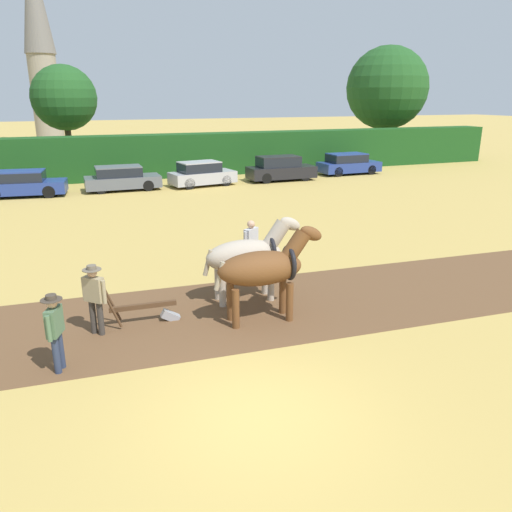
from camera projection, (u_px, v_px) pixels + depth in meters
ground_plane at (258, 414)px, 8.68m from camera, size 240.00×240.00×0.00m
plowed_furrow_strip at (40, 336)px, 11.49m from camera, size 34.33×6.42×0.01m
hedgerow at (106, 158)px, 32.82m from camera, size 61.38×1.96×2.85m
tree_center_left at (64, 98)px, 34.81m from camera, size 4.47×4.47×7.44m
tree_center at (387, 88)px, 43.65m from camera, size 7.08×7.08×9.54m
church_spire at (39, 38)px, 55.34m from camera, size 3.38×3.38×21.92m
draft_horse_lead_left at (265, 268)px, 11.97m from camera, size 2.79×1.01×2.39m
draft_horse_lead_right at (248, 255)px, 13.24m from camera, size 2.77×1.04×2.30m
plow at (149, 310)px, 12.12m from camera, size 1.82×0.48×1.13m
farmer_at_plow at (94, 295)px, 11.33m from camera, size 0.50×0.49×1.68m
farmer_beside_team at (251, 243)px, 15.16m from camera, size 0.58×0.46×1.74m
farmer_onlooker_left at (55, 327)px, 9.80m from camera, size 0.41×0.61×1.64m
parked_car_center_left at (22, 184)px, 27.45m from camera, size 4.60×2.35×1.42m
parked_car_center at (122, 179)px, 29.28m from camera, size 4.31×1.83×1.42m
parked_car_center_right at (202, 174)px, 30.71m from camera, size 4.21×2.36×1.50m
parked_car_right at (280, 169)px, 32.64m from camera, size 4.44×1.74×1.60m
parked_car_far_right at (348, 164)px, 35.42m from camera, size 4.40×1.89×1.47m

